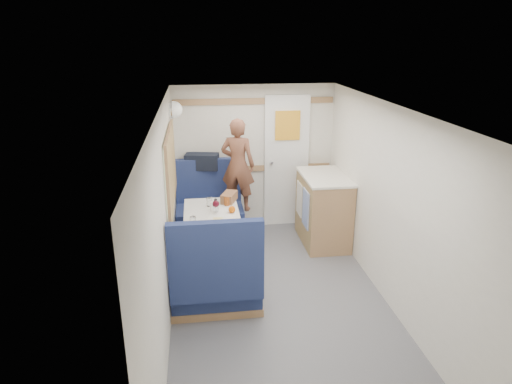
{
  "coord_description": "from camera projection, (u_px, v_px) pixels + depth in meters",
  "views": [
    {
      "loc": [
        -0.78,
        -3.83,
        2.64
      ],
      "look_at": [
        -0.15,
        0.9,
        0.97
      ],
      "focal_mm": 32.0,
      "sensor_mm": 36.0,
      "label": 1
    }
  ],
  "objects": [
    {
      "name": "rear_door",
      "position": [
        286.0,
        159.0,
        6.36
      ],
      "size": [
        0.62,
        0.12,
        1.86
      ],
      "color": "white",
      "rests_on": "wall_back"
    },
    {
      "name": "orange_fruit",
      "position": [
        232.0,
        209.0,
        5.08
      ],
      "size": [
        0.08,
        0.08,
        0.08
      ],
      "primitive_type": "sphere",
      "color": "#E05009",
      "rests_on": "tray"
    },
    {
      "name": "salt_grinder",
      "position": [
        211.0,
        206.0,
        5.2
      ],
      "size": [
        0.04,
        0.04,
        0.1
      ],
      "primitive_type": "cylinder",
      "color": "white",
      "rests_on": "dinette_table"
    },
    {
      "name": "bread_loaf",
      "position": [
        229.0,
        197.0,
        5.47
      ],
      "size": [
        0.22,
        0.29,
        0.11
      ],
      "primitive_type": "cube",
      "rotation": [
        0.0,
        0.0,
        -0.37
      ],
      "color": "brown",
      "rests_on": "dinette_table"
    },
    {
      "name": "ceiling",
      "position": [
        287.0,
        112.0,
        3.89
      ],
      "size": [
        4.5,
        4.5,
        0.0
      ],
      "primitive_type": "plane",
      "rotation": [
        3.14,
        0.0,
        0.0
      ],
      "color": "silver",
      "rests_on": "wall_back"
    },
    {
      "name": "wall_right",
      "position": [
        398.0,
        214.0,
        4.36
      ],
      "size": [
        0.02,
        4.5,
        2.0
      ],
      "primitive_type": "cube",
      "color": "silver",
      "rests_on": "floor"
    },
    {
      "name": "tumbler_left",
      "position": [
        193.0,
        221.0,
        4.78
      ],
      "size": [
        0.06,
        0.06,
        0.1
      ],
      "primitive_type": "cylinder",
      "color": "white",
      "rests_on": "dinette_table"
    },
    {
      "name": "oak_trim_low",
      "position": [
        254.0,
        168.0,
        6.36
      ],
      "size": [
        2.15,
        0.02,
        0.08
      ],
      "primitive_type": "cube",
      "color": "olive",
      "rests_on": "wall_back"
    },
    {
      "name": "galley_counter",
      "position": [
        323.0,
        209.0,
        5.95
      ],
      "size": [
        0.57,
        0.92,
        0.92
      ],
      "color": "olive",
      "rests_on": "floor"
    },
    {
      "name": "duffel_bag",
      "position": [
        202.0,
        161.0,
        6.12
      ],
      "size": [
        0.47,
        0.3,
        0.21
      ],
      "primitive_type": "cube",
      "rotation": [
        0.0,
        0.0,
        -0.2
      ],
      "color": "black",
      "rests_on": "ledge"
    },
    {
      "name": "dinette_table",
      "position": [
        212.0,
        224.0,
        5.22
      ],
      "size": [
        0.62,
        0.92,
        0.72
      ],
      "color": "white",
      "rests_on": "floor"
    },
    {
      "name": "floor",
      "position": [
        283.0,
        312.0,
        4.55
      ],
      "size": [
        4.5,
        4.5,
        0.0
      ],
      "primitive_type": "plane",
      "color": "#515156",
      "rests_on": "ground"
    },
    {
      "name": "pepper_grinder",
      "position": [
        216.0,
        203.0,
        5.31
      ],
      "size": [
        0.04,
        0.04,
        0.09
      ],
      "primitive_type": "cylinder",
      "color": "black",
      "rests_on": "dinette_table"
    },
    {
      "name": "tray",
      "position": [
        222.0,
        216.0,
        5.02
      ],
      "size": [
        0.34,
        0.41,
        0.02
      ],
      "primitive_type": "cube",
      "rotation": [
        0.0,
        0.0,
        -0.21
      ],
      "color": "white",
      "rests_on": "dinette_table"
    },
    {
      "name": "dome_light",
      "position": [
        174.0,
        110.0,
        5.58
      ],
      "size": [
        0.2,
        0.2,
        0.2
      ],
      "primitive_type": "sphere",
      "color": "white",
      "rests_on": "wall_left"
    },
    {
      "name": "bench_near",
      "position": [
        216.0,
        283.0,
        4.5
      ],
      "size": [
        0.9,
        0.59,
        1.05
      ],
      "color": "navy",
      "rests_on": "floor"
    },
    {
      "name": "tumbler_mid",
      "position": [
        209.0,
        202.0,
        5.32
      ],
      "size": [
        0.06,
        0.06,
        0.1
      ],
      "primitive_type": "cylinder",
      "color": "silver",
      "rests_on": "dinette_table"
    },
    {
      "name": "person",
      "position": [
        238.0,
        165.0,
        5.79
      ],
      "size": [
        0.51,
        0.42,
        1.2
      ],
      "primitive_type": "imported",
      "rotation": [
        0.0,
        0.0,
        2.79
      ],
      "color": "brown",
      "rests_on": "bench_far"
    },
    {
      "name": "ledge",
      "position": [
        208.0,
        170.0,
        6.17
      ],
      "size": [
        0.9,
        0.14,
        0.04
      ],
      "primitive_type": "cube",
      "color": "olive",
      "rests_on": "bench_far"
    },
    {
      "name": "cheese_block",
      "position": [
        218.0,
        220.0,
        4.85
      ],
      "size": [
        0.11,
        0.07,
        0.04
      ],
      "primitive_type": "cube",
      "rotation": [
        0.0,
        0.0,
        -0.11
      ],
      "color": "#D3C77A",
      "rests_on": "tray"
    },
    {
      "name": "tumbler_right",
      "position": [
        216.0,
        208.0,
        5.12
      ],
      "size": [
        0.07,
        0.07,
        0.11
      ],
      "primitive_type": "cylinder",
      "color": "white",
      "rests_on": "dinette_table"
    },
    {
      "name": "side_window",
      "position": [
        170.0,
        168.0,
        4.94
      ],
      "size": [
        0.04,
        1.3,
        0.72
      ],
      "primitive_type": "cube",
      "color": "#A8B196",
      "rests_on": "wall_left"
    },
    {
      "name": "oak_trim_high",
      "position": [
        254.0,
        101.0,
        6.05
      ],
      "size": [
        2.15,
        0.02,
        0.08
      ],
      "primitive_type": "cube",
      "color": "olive",
      "rests_on": "wall_back"
    },
    {
      "name": "wall_back",
      "position": [
        254.0,
        158.0,
        6.33
      ],
      "size": [
        2.2,
        0.02,
        2.0
      ],
      "primitive_type": "cube",
      "color": "silver",
      "rests_on": "floor"
    },
    {
      "name": "bench_far",
      "position": [
        210.0,
        217.0,
        6.12
      ],
      "size": [
        0.9,
        0.59,
        1.05
      ],
      "color": "navy",
      "rests_on": "floor"
    },
    {
      "name": "wall_left",
      "position": [
        164.0,
        226.0,
        4.09
      ],
      "size": [
        0.02,
        4.5,
        2.0
      ],
      "primitive_type": "cube",
      "color": "silver",
      "rests_on": "floor"
    },
    {
      "name": "beer_glass",
      "position": [
        227.0,
        201.0,
        5.35
      ],
      "size": [
        0.06,
        0.06,
        0.1
      ],
      "primitive_type": "cylinder",
      "color": "#8F4114",
      "rests_on": "dinette_table"
    },
    {
      "name": "wine_glass",
      "position": [
        216.0,
        204.0,
        5.04
      ],
      "size": [
        0.08,
        0.08,
        0.17
      ],
      "color": "white",
      "rests_on": "dinette_table"
    }
  ]
}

